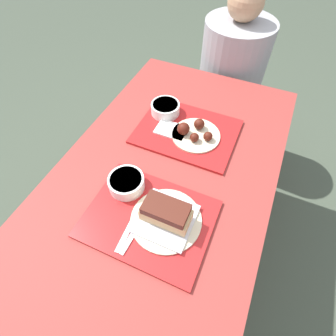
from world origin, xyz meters
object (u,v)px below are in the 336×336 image
(brisket_sandwich_plate, at_px, (166,216))
(bowl_coleslaw_far, at_px, (165,108))
(bowl_coleslaw_near, at_px, (126,182))
(wings_plate_far, at_px, (195,133))
(tray_far, at_px, (187,132))
(person_seated_across, at_px, (234,59))
(tray_near, at_px, (149,219))

(brisket_sandwich_plate, bearing_deg, bowl_coleslaw_far, 114.38)
(bowl_coleslaw_near, height_order, bowl_coleslaw_far, same)
(bowl_coleslaw_near, distance_m, wings_plate_far, 0.36)
(tray_far, distance_m, bowl_coleslaw_near, 0.36)
(wings_plate_far, bearing_deg, tray_far, 159.15)
(bowl_coleslaw_near, distance_m, person_seated_across, 1.05)
(bowl_coleslaw_far, distance_m, person_seated_across, 0.64)
(tray_far, relative_size, bowl_coleslaw_near, 3.26)
(tray_far, xyz_separation_m, wings_plate_far, (0.04, -0.02, 0.02))
(tray_near, xyz_separation_m, bowl_coleslaw_far, (-0.16, 0.50, 0.03))
(bowl_coleslaw_near, height_order, brisket_sandwich_plate, brisket_sandwich_plate)
(tray_near, height_order, wings_plate_far, wings_plate_far)
(person_seated_across, bearing_deg, wings_plate_far, -88.91)
(bowl_coleslaw_far, height_order, person_seated_across, person_seated_across)
(bowl_coleslaw_near, height_order, wings_plate_far, wings_plate_far)
(tray_near, relative_size, wings_plate_far, 2.06)
(brisket_sandwich_plate, height_order, bowl_coleslaw_far, brisket_sandwich_plate)
(bowl_coleslaw_far, relative_size, wings_plate_far, 0.63)
(tray_near, relative_size, bowl_coleslaw_near, 3.26)
(person_seated_across, bearing_deg, tray_far, -92.18)
(bowl_coleslaw_near, xyz_separation_m, brisket_sandwich_plate, (0.18, -0.06, 0.01))
(bowl_coleslaw_far, relative_size, person_seated_across, 0.20)
(brisket_sandwich_plate, bearing_deg, person_seated_across, 93.28)
(tray_near, distance_m, bowl_coleslaw_far, 0.52)
(tray_near, xyz_separation_m, person_seated_across, (-0.01, 1.12, -0.03))
(tray_far, distance_m, brisket_sandwich_plate, 0.43)
(tray_far, distance_m, person_seated_across, 0.69)
(bowl_coleslaw_near, distance_m, brisket_sandwich_plate, 0.19)
(tray_far, height_order, brisket_sandwich_plate, brisket_sandwich_plate)
(tray_near, relative_size, tray_far, 1.00)
(bowl_coleslaw_near, bearing_deg, wings_plate_far, 68.65)
(person_seated_across, bearing_deg, bowl_coleslaw_far, -104.05)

